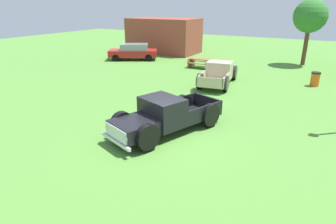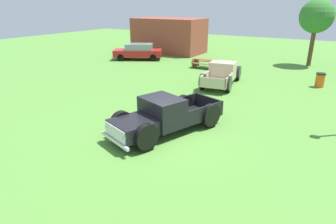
% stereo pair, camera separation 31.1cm
% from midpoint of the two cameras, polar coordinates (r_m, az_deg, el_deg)
% --- Properties ---
extents(ground_plane, '(80.00, 80.00, 0.00)m').
position_cam_midpoint_polar(ground_plane, '(12.27, -0.51, -4.77)').
color(ground_plane, '#548C38').
extents(pickup_truck_foreground, '(3.48, 5.51, 1.59)m').
position_cam_midpoint_polar(pickup_truck_foreground, '(12.21, -2.07, -1.03)').
color(pickup_truck_foreground, black).
rests_on(pickup_truck_foreground, ground_plane).
extents(pickup_truck_behind_left, '(2.52, 5.15, 1.51)m').
position_cam_midpoint_polar(pickup_truck_behind_left, '(20.52, 9.57, 7.53)').
color(pickup_truck_behind_left, '#C6B793').
rests_on(pickup_truck_behind_left, ground_plane).
extents(sedan_distant_b, '(4.93, 3.92, 1.54)m').
position_cam_midpoint_polar(sedan_distant_b, '(29.22, -7.09, 11.66)').
color(sedan_distant_b, '#B21E1E').
rests_on(sedan_distant_b, ground_plane).
extents(picnic_table, '(1.84, 1.53, 0.78)m').
position_cam_midpoint_polar(picnic_table, '(25.53, 5.89, 9.72)').
color(picnic_table, olive).
rests_on(picnic_table, ground_plane).
extents(trash_can, '(0.59, 0.59, 0.95)m').
position_cam_midpoint_polar(trash_can, '(21.84, 26.45, 5.79)').
color(trash_can, orange).
rests_on(trash_can, ground_plane).
extents(oak_tree_east, '(2.81, 2.81, 5.61)m').
position_cam_midpoint_polar(oak_tree_east, '(28.73, 25.75, 16.46)').
color(oak_tree_east, brown).
rests_on(oak_tree_east, ground_plane).
extents(brick_pavilion, '(7.54, 4.27, 3.68)m').
position_cam_midpoint_polar(brick_pavilion, '(33.48, -1.11, 14.71)').
color(brick_pavilion, brown).
rests_on(brick_pavilion, ground_plane).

